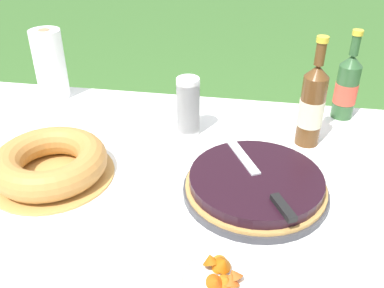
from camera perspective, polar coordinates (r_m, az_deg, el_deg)
garden_table at (r=1.20m, az=-6.99°, el=-7.34°), size 1.81×1.12×0.66m
tablecloth at (r=1.17m, az=-7.12°, el=-5.76°), size 1.82×1.13×0.10m
berry_tart at (r=1.11m, az=8.46°, el=-5.41°), size 0.37×0.37×0.06m
serving_knife at (r=1.07m, az=9.27°, el=-4.80°), size 0.19×0.34×0.01m
bundt_cake at (r=1.22m, az=-18.39°, el=-2.41°), size 0.34×0.34×0.09m
cup_stack at (r=1.33m, az=-0.52°, el=5.02°), size 0.07×0.07×0.19m
cider_bottle_green at (r=1.52m, az=19.94°, el=7.22°), size 0.07×0.07×0.30m
cider_bottle_amber at (r=1.31m, az=15.70°, el=4.97°), size 0.07×0.07×0.34m
snack_plate_near at (r=0.90m, az=4.60°, el=-17.78°), size 0.20×0.20×0.06m
paper_towel_roll at (r=1.65m, az=-18.40°, el=10.01°), size 0.11×0.11×0.25m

